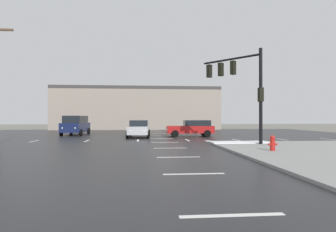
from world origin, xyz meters
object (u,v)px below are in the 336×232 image
object	(u,v)px
fire_hydrant	(273,143)
sedan_red	(192,128)
traffic_signal_mast	(241,80)
sedan_silver	(139,128)
suv_navy	(76,125)

from	to	relation	value
fire_hydrant	sedan_red	size ratio (longest dim) A/B	0.17
traffic_signal_mast	sedan_silver	xyz separation A→B (m)	(-7.02, 7.95, -3.55)
suv_navy	sedan_silver	distance (m)	7.96
fire_hydrant	sedan_silver	world-z (taller)	sedan_silver
sedan_red	suv_navy	bearing A→B (deg)	-15.93
fire_hydrant	suv_navy	world-z (taller)	suv_navy
fire_hydrant	sedan_red	distance (m)	13.58
fire_hydrant	suv_navy	xyz separation A→B (m)	(-13.74, 17.08, 0.55)
fire_hydrant	suv_navy	bearing A→B (deg)	128.83
suv_navy	sedan_red	bearing A→B (deg)	76.34
fire_hydrant	sedan_red	world-z (taller)	sedan_red
traffic_signal_mast	sedan_red	world-z (taller)	traffic_signal_mast
suv_navy	sedan_silver	world-z (taller)	suv_navy
traffic_signal_mast	suv_navy	world-z (taller)	traffic_signal_mast
suv_navy	sedan_red	xyz separation A→B (m)	(11.84, -3.64, -0.24)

